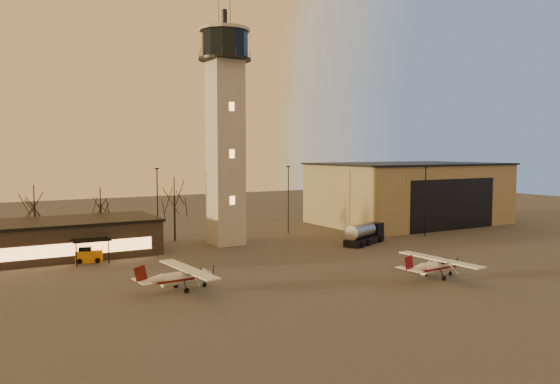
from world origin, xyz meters
The scene contains 10 objects.
ground centered at (0.00, 0.00, 0.00)m, with size 220.00×220.00×0.00m, color #3B3837.
control_tower centered at (0.00, 30.00, 16.33)m, with size 6.80×6.80×32.60m.
hangar centered at (36.00, 33.98, 5.15)m, with size 30.60×20.60×10.30m.
terminal centered at (-21.99, 31.98, 2.16)m, with size 25.40×12.20×4.30m.
light_poles centered at (0.50, 31.00, 5.41)m, with size 58.50×12.25×10.14m.
tree_row centered at (-13.70, 39.16, 5.94)m, with size 37.20×9.20×8.80m.
cessna_front centered at (9.88, 2.09, 0.92)m, with size 7.71×9.74×2.68m.
cessna_rear centered at (-13.07, 10.06, 0.94)m, with size 7.89×9.95×2.74m.
fuel_truck centered at (15.97, 20.93, 1.12)m, with size 7.88×5.09×2.84m.
service_cart centered at (-18.10, 27.02, 0.68)m, with size 3.14×2.44×1.79m.
Camera 1 is at (-29.65, -35.60, 12.41)m, focal length 35.00 mm.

